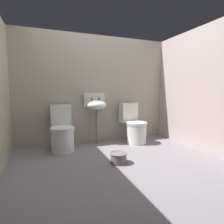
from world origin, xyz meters
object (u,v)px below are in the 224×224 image
at_px(sink, 96,105).
at_px(bucket, 118,158).
at_px(toilet_right, 134,126).
at_px(toilet_left, 62,132).

bearing_deg(sink, bucket, -89.02).
height_order(toilet_right, sink, sink).
bearing_deg(bucket, toilet_left, 127.56).
distance_m(toilet_left, toilet_right, 1.40).
bearing_deg(toilet_right, toilet_left, -6.97).
distance_m(toilet_right, sink, 0.87).
distance_m(toilet_left, sink, 0.82).
height_order(toilet_left, sink, sink).
bearing_deg(toilet_right, sink, -21.42).
xyz_separation_m(toilet_right, sink, (-0.73, 0.19, 0.43)).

